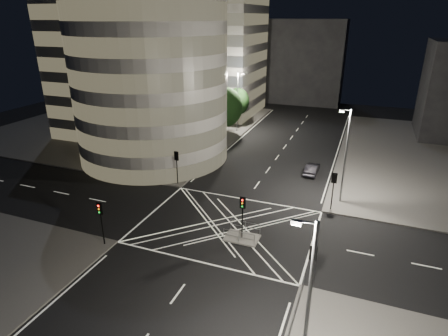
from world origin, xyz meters
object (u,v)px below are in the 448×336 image
at_px(traffic_signal_nl, 101,216).
at_px(street_lamp_left_far, 238,100).
at_px(street_lamp_left_near, 191,127).
at_px(traffic_signal_island, 243,210).
at_px(street_lamp_right_far, 345,153).
at_px(central_island, 242,238).
at_px(street_lamp_right_near, 307,304).
at_px(traffic_signal_fr, 334,184).
at_px(sedan, 312,169).
at_px(traffic_signal_nr, 312,262).
at_px(traffic_signal_fl, 177,161).

bearing_deg(traffic_signal_nl, street_lamp_left_far, 90.99).
bearing_deg(street_lamp_left_near, traffic_signal_island, -49.73).
bearing_deg(street_lamp_left_near, street_lamp_right_far, -9.03).
relative_size(central_island, street_lamp_right_near, 0.30).
bearing_deg(central_island, traffic_signal_fr, 50.67).
height_order(street_lamp_left_near, street_lamp_right_far, same).
xyz_separation_m(traffic_signal_fr, street_lamp_right_far, (0.64, 2.20, 2.63)).
bearing_deg(street_lamp_right_far, street_lamp_left_far, 131.94).
bearing_deg(sedan, street_lamp_right_far, 121.89).
relative_size(traffic_signal_nr, sedan, 0.99).
distance_m(traffic_signal_nl, street_lamp_right_near, 19.78).
distance_m(central_island, traffic_signal_island, 2.84).
bearing_deg(traffic_signal_fr, street_lamp_left_far, 128.17).
distance_m(traffic_signal_fr, sedan, 9.85).
relative_size(traffic_signal_fl, street_lamp_right_near, 0.40).
height_order(traffic_signal_island, street_lamp_left_near, street_lamp_left_near).
distance_m(traffic_signal_island, street_lamp_left_near, 17.89).
height_order(street_lamp_right_far, sedan, street_lamp_right_far).
bearing_deg(traffic_signal_fl, street_lamp_right_near, -48.76).
distance_m(traffic_signal_fl, sedan, 17.02).
bearing_deg(sedan, street_lamp_right_near, 99.21).
bearing_deg(traffic_signal_island, central_island, 0.00).
bearing_deg(traffic_signal_island, street_lamp_right_far, 54.70).
xyz_separation_m(street_lamp_right_far, street_lamp_right_near, (0.00, -23.00, 0.00)).
relative_size(street_lamp_left_far, street_lamp_right_far, 1.00).
bearing_deg(street_lamp_left_near, street_lamp_right_near, -54.03).
bearing_deg(central_island, street_lamp_right_near, -59.25).
bearing_deg(street_lamp_left_far, street_lamp_right_near, -66.79).
distance_m(central_island, sedan, 17.65).
height_order(street_lamp_left_far, street_lamp_right_near, same).
relative_size(traffic_signal_nr, street_lamp_left_far, 0.40).
bearing_deg(traffic_signal_nl, central_island, 26.14).
height_order(central_island, street_lamp_right_far, street_lamp_right_far).
xyz_separation_m(street_lamp_left_far, sedan, (14.91, -14.21, -4.87)).
distance_m(street_lamp_left_far, street_lamp_right_far, 28.23).
xyz_separation_m(street_lamp_left_near, street_lamp_right_far, (18.87, -3.00, 0.00)).
height_order(central_island, traffic_signal_nl, traffic_signal_nl).
distance_m(street_lamp_right_near, sedan, 30.45).
relative_size(traffic_signal_fr, street_lamp_right_far, 0.40).
bearing_deg(street_lamp_left_far, traffic_signal_island, -70.05).
xyz_separation_m(traffic_signal_fr, sedan, (-3.33, 8.99, -2.25)).
bearing_deg(traffic_signal_island, sedan, 78.65).
bearing_deg(street_lamp_left_near, traffic_signal_nr, -45.87).
bearing_deg(street_lamp_right_far, traffic_signal_fl, -173.12).
bearing_deg(street_lamp_right_near, central_island, 120.75).
bearing_deg(traffic_signal_nr, traffic_signal_nl, 180.00).
relative_size(central_island, traffic_signal_nr, 0.75).
relative_size(traffic_signal_fl, traffic_signal_island, 1.00).
height_order(traffic_signal_fl, sedan, traffic_signal_fl).
bearing_deg(traffic_signal_island, street_lamp_right_near, -59.25).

